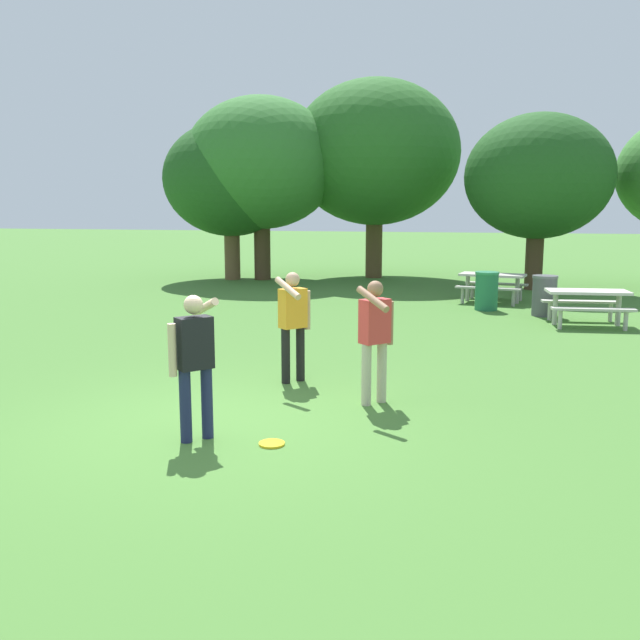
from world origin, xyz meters
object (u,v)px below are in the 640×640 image
at_px(person_catcher, 194,356).
at_px(tree_far_right, 375,153).
at_px(tree_tall_left, 231,179).
at_px(person_thrower, 375,332).
at_px(picnic_table_near, 587,300).
at_px(tree_broad_center, 261,164).
at_px(picnic_table_far, 492,281).
at_px(trash_can_further_along, 487,291).
at_px(tree_slender_mid, 538,177).
at_px(frisbee, 272,444).
at_px(trash_can_beside_table, 544,296).
at_px(person_bystander, 293,318).

bearing_deg(person_catcher, tree_far_right, 92.02).
bearing_deg(tree_tall_left, person_catcher, -71.44).
bearing_deg(person_thrower, picnic_table_near, 62.59).
height_order(person_catcher, tree_broad_center, tree_broad_center).
distance_m(picnic_table_near, picnic_table_far, 3.82).
xyz_separation_m(trash_can_further_along, tree_slender_mid, (1.47, 4.71, 2.96)).
height_order(tree_tall_left, tree_far_right, tree_far_right).
bearing_deg(tree_slender_mid, tree_far_right, 155.44).
bearing_deg(person_catcher, tree_slender_mid, 72.85).
bearing_deg(person_catcher, tree_broad_center, 104.98).
bearing_deg(picnic_table_near, tree_broad_center, 142.71).
height_order(tree_broad_center, tree_far_right, tree_far_right).
relative_size(tree_tall_left, tree_broad_center, 0.87).
height_order(frisbee, picnic_table_far, picnic_table_far).
bearing_deg(tree_far_right, tree_tall_left, -159.96).
bearing_deg(trash_can_further_along, picnic_table_near, -40.44).
distance_m(tree_tall_left, tree_broad_center, 1.19).
distance_m(tree_far_right, tree_slender_mid, 5.99).
height_order(person_thrower, person_catcher, same).
relative_size(frisbee, tree_slender_mid, 0.05).
bearing_deg(trash_can_beside_table, person_thrower, -109.21).
height_order(person_bystander, frisbee, person_bystander).
relative_size(person_catcher, frisbee, 5.70).
bearing_deg(trash_can_further_along, tree_broad_center, 143.64).
bearing_deg(frisbee, picnic_table_near, 63.00).
bearing_deg(person_thrower, tree_broad_center, 112.91).
xyz_separation_m(person_bystander, tree_far_right, (-1.03, 15.12, 3.44)).
height_order(trash_can_beside_table, trash_can_further_along, same).
bearing_deg(tree_tall_left, frisbee, -68.67).
height_order(person_bystander, trash_can_beside_table, person_bystander).
bearing_deg(trash_can_beside_table, tree_broad_center, 145.14).
bearing_deg(person_catcher, tree_tall_left, 108.56).
relative_size(person_thrower, trash_can_further_along, 1.71).
relative_size(picnic_table_far, tree_broad_center, 0.31).
height_order(frisbee, trash_can_beside_table, trash_can_beside_table).
height_order(picnic_table_far, tree_broad_center, tree_broad_center).
bearing_deg(tree_tall_left, trash_can_beside_table, -31.15).
relative_size(person_bystander, tree_tall_left, 0.30).
bearing_deg(person_thrower, picnic_table_far, 80.67).
bearing_deg(tree_slender_mid, frisbee, -104.14).
height_order(person_catcher, tree_tall_left, tree_tall_left).
xyz_separation_m(picnic_table_near, tree_slender_mid, (-0.64, 6.51, 2.88)).
height_order(picnic_table_near, tree_slender_mid, tree_slender_mid).
relative_size(person_bystander, frisbee, 5.70).
bearing_deg(frisbee, tree_slender_mid, 75.86).
distance_m(person_bystander, picnic_table_far, 9.93).
relative_size(person_catcher, picnic_table_near, 0.90).
height_order(trash_can_beside_table, tree_tall_left, tree_tall_left).
xyz_separation_m(person_thrower, person_catcher, (-1.74, -1.85, 0.00)).
bearing_deg(tree_tall_left, person_thrower, -63.35).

